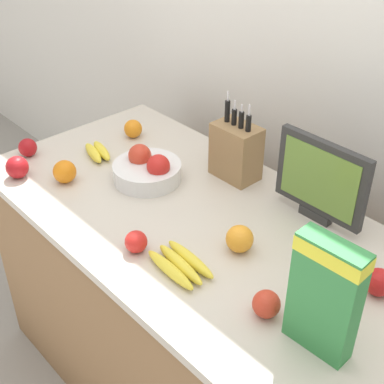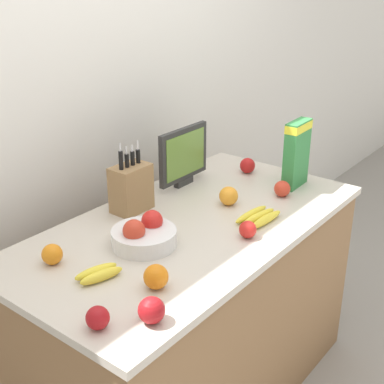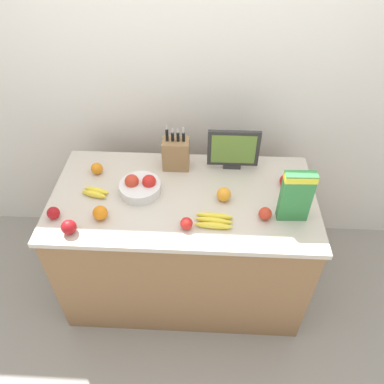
% 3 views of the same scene
% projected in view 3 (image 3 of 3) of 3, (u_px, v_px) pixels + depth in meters
% --- Properties ---
extents(ground_plane, '(14.00, 14.00, 0.00)m').
position_uv_depth(ground_plane, '(185.00, 282.00, 2.72)').
color(ground_plane, gray).
extents(wall_back, '(9.00, 0.06, 2.60)m').
position_uv_depth(wall_back, '(189.00, 75.00, 2.28)').
color(wall_back, silver).
rests_on(wall_back, ground_plane).
extents(counter, '(1.51, 0.79, 0.86)m').
position_uv_depth(counter, '(184.00, 244.00, 2.43)').
color(counter, olive).
rests_on(counter, ground_plane).
extents(knife_block, '(0.16, 0.11, 0.30)m').
position_uv_depth(knife_block, '(176.00, 154.00, 2.26)').
color(knife_block, '#937047').
rests_on(knife_block, counter).
extents(small_monitor, '(0.31, 0.03, 0.27)m').
position_uv_depth(small_monitor, '(233.00, 149.00, 2.22)').
color(small_monitor, '#2D2D2D').
rests_on(small_monitor, counter).
extents(cereal_box, '(0.16, 0.06, 0.30)m').
position_uv_depth(cereal_box, '(296.00, 195.00, 1.90)').
color(cereal_box, '#338442').
rests_on(cereal_box, counter).
extents(fruit_bowl, '(0.24, 0.24, 0.12)m').
position_uv_depth(fruit_bowl, '(140.00, 186.00, 2.13)').
color(fruit_bowl, silver).
rests_on(fruit_bowl, counter).
extents(banana_bunch_left, '(0.16, 0.11, 0.04)m').
position_uv_depth(banana_bunch_left, '(95.00, 192.00, 2.13)').
color(banana_bunch_left, yellow).
rests_on(banana_bunch_left, counter).
extents(banana_bunch_right, '(0.21, 0.12, 0.03)m').
position_uv_depth(banana_bunch_right, '(214.00, 221.00, 1.97)').
color(banana_bunch_right, yellow).
rests_on(banana_bunch_right, counter).
extents(apple_middle, '(0.07, 0.07, 0.07)m').
position_uv_depth(apple_middle, '(265.00, 214.00, 1.98)').
color(apple_middle, red).
rests_on(apple_middle, counter).
extents(apple_by_knife_block, '(0.08, 0.08, 0.08)m').
position_uv_depth(apple_by_knife_block, '(69.00, 227.00, 1.90)').
color(apple_by_knife_block, '#A31419').
rests_on(apple_by_knife_block, counter).
extents(apple_rear, '(0.07, 0.07, 0.07)m').
position_uv_depth(apple_rear, '(286.00, 181.00, 2.17)').
color(apple_rear, red).
rests_on(apple_rear, counter).
extents(apple_near_bananas, '(0.07, 0.07, 0.07)m').
position_uv_depth(apple_near_bananas, '(53.00, 213.00, 1.99)').
color(apple_near_bananas, '#A31419').
rests_on(apple_near_bananas, counter).
extents(apple_front, '(0.07, 0.07, 0.07)m').
position_uv_depth(apple_front, '(186.00, 223.00, 1.93)').
color(apple_front, red).
rests_on(apple_front, counter).
extents(orange_back_center, '(0.07, 0.07, 0.07)m').
position_uv_depth(orange_back_center, '(97.00, 168.00, 2.26)').
color(orange_back_center, orange).
rests_on(orange_back_center, counter).
extents(orange_by_cereal, '(0.08, 0.08, 0.08)m').
position_uv_depth(orange_by_cereal, '(100.00, 213.00, 1.98)').
color(orange_by_cereal, orange).
rests_on(orange_by_cereal, counter).
extents(orange_near_bowl, '(0.08, 0.08, 0.08)m').
position_uv_depth(orange_near_bowl, '(224.00, 194.00, 2.08)').
color(orange_near_bowl, orange).
rests_on(orange_near_bowl, counter).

